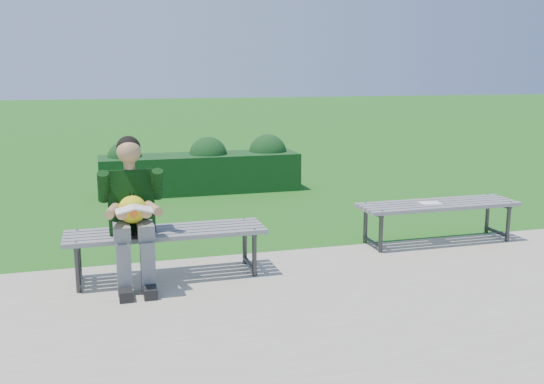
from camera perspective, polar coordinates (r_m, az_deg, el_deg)
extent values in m
plane|color=#176919|center=(6.49, 1.65, -5.66)|extent=(80.00, 80.00, 0.00)
cube|color=#ABA492|center=(4.94, 7.95, -11.15)|extent=(30.00, 3.50, 0.02)
cube|color=#164018|center=(9.75, -6.74, 1.78)|extent=(3.14, 0.79, 0.60)
sphere|color=#164018|center=(9.65, -13.70, 3.06)|extent=(0.53, 0.53, 0.53)
sphere|color=#164018|center=(9.75, -6.02, 3.40)|extent=(0.61, 0.61, 0.61)
sphere|color=#164018|center=(10.04, -0.40, 3.68)|extent=(0.63, 0.63, 0.63)
cube|color=gray|center=(5.41, -9.68, -4.29)|extent=(1.80, 0.08, 0.04)
cube|color=gray|center=(5.51, -9.80, -4.01)|extent=(1.80, 0.08, 0.04)
cube|color=gray|center=(5.61, -9.92, -3.74)|extent=(1.80, 0.08, 0.04)
cube|color=gray|center=(5.71, -10.04, -3.48)|extent=(1.80, 0.08, 0.04)
cube|color=gray|center=(5.81, -10.15, -3.23)|extent=(1.80, 0.08, 0.04)
cylinder|color=#2D2D30|center=(5.47, -17.83, -6.97)|extent=(0.04, 0.04, 0.41)
cylinder|color=#2D2D30|center=(5.83, -17.73, -5.84)|extent=(0.04, 0.04, 0.41)
cylinder|color=#2D2D30|center=(5.60, -17.89, -4.60)|extent=(0.04, 0.42, 0.04)
cylinder|color=#2D2D30|center=(5.69, -17.69, -7.78)|extent=(0.04, 0.42, 0.04)
cylinder|color=gray|center=(5.38, -17.99, -4.51)|extent=(0.02, 0.02, 0.01)
cylinder|color=gray|center=(5.78, -17.87, -3.43)|extent=(0.02, 0.02, 0.01)
cylinder|color=#2D2D30|center=(5.62, -1.67, -5.92)|extent=(0.04, 0.04, 0.41)
cylinder|color=#2D2D30|center=(5.98, -2.58, -4.89)|extent=(0.04, 0.04, 0.41)
cylinder|color=#2D2D30|center=(5.75, -2.15, -3.64)|extent=(0.04, 0.42, 0.04)
cylinder|color=#2D2D30|center=(5.84, -2.13, -6.75)|extent=(0.04, 0.42, 0.04)
cylinder|color=gray|center=(5.54, -1.64, -3.51)|extent=(0.02, 0.02, 0.01)
cylinder|color=gray|center=(5.93, -2.64, -2.53)|extent=(0.02, 0.02, 0.01)
cube|color=gray|center=(6.75, 16.29, -1.49)|extent=(1.80, 0.08, 0.04)
cube|color=gray|center=(6.84, 15.83, -1.31)|extent=(1.80, 0.08, 0.04)
cube|color=gray|center=(6.92, 15.38, -1.13)|extent=(1.80, 0.09, 0.04)
cube|color=gray|center=(7.01, 14.94, -0.96)|extent=(1.80, 0.09, 0.04)
cube|color=gray|center=(7.10, 14.51, -0.79)|extent=(1.80, 0.09, 0.04)
cylinder|color=#2D2D30|center=(6.44, 10.20, -3.87)|extent=(0.04, 0.04, 0.41)
cylinder|color=#2D2D30|center=(6.78, 8.79, -3.08)|extent=(0.04, 0.04, 0.41)
cylinder|color=#2D2D30|center=(6.57, 9.53, -1.92)|extent=(0.04, 0.42, 0.04)
cylinder|color=#2D2D30|center=(6.65, 9.44, -4.68)|extent=(0.04, 0.42, 0.04)
cylinder|color=gray|center=(6.37, 10.35, -1.74)|extent=(0.02, 0.02, 0.01)
cylinder|color=gray|center=(6.73, 8.79, -0.99)|extent=(0.02, 0.02, 0.01)
cylinder|color=#2D2D30|center=(7.26, 21.34, -2.78)|extent=(0.04, 0.04, 0.41)
cylinder|color=#2D2D30|center=(7.55, 19.61, -2.13)|extent=(0.04, 0.04, 0.41)
cylinder|color=#2D2D30|center=(7.36, 20.55, -1.06)|extent=(0.04, 0.42, 0.04)
cylinder|color=#2D2D30|center=(7.44, 20.38, -3.53)|extent=(0.04, 0.42, 0.04)
cylinder|color=gray|center=(7.19, 21.56, -0.88)|extent=(0.02, 0.02, 0.01)
cylinder|color=gray|center=(7.52, 19.65, -0.25)|extent=(0.02, 0.02, 0.01)
cube|color=gray|center=(5.41, -13.99, -3.54)|extent=(0.14, 0.42, 0.13)
cube|color=gray|center=(5.42, -11.87, -3.42)|extent=(0.14, 0.42, 0.13)
cube|color=gray|center=(5.32, -13.76, -7.04)|extent=(0.12, 0.13, 0.45)
cube|color=gray|center=(5.33, -11.60, -6.91)|extent=(0.12, 0.13, 0.45)
cube|color=black|center=(5.28, -13.62, -9.23)|extent=(0.11, 0.26, 0.09)
cube|color=black|center=(5.29, -11.43, -9.10)|extent=(0.11, 0.26, 0.09)
cube|color=black|center=(5.56, -13.14, -0.83)|extent=(0.40, 0.30, 0.59)
cylinder|color=tan|center=(5.48, -13.28, 2.40)|extent=(0.10, 0.10, 0.08)
sphere|color=tan|center=(5.45, -13.33, 3.72)|extent=(0.21, 0.21, 0.21)
sphere|color=black|center=(5.47, -13.36, 4.07)|extent=(0.21, 0.21, 0.21)
cylinder|color=black|center=(5.43, -15.58, 0.48)|extent=(0.10, 0.21, 0.30)
cylinder|color=black|center=(5.45, -10.75, 0.74)|extent=(0.10, 0.21, 0.30)
cylinder|color=tan|center=(5.24, -14.80, -1.74)|extent=(0.14, 0.31, 0.08)
cylinder|color=tan|center=(5.26, -11.10, -1.53)|extent=(0.14, 0.31, 0.08)
sphere|color=tan|center=(5.09, -13.97, -2.08)|extent=(0.09, 0.09, 0.09)
sphere|color=tan|center=(5.10, -11.72, -1.96)|extent=(0.09, 0.09, 0.09)
sphere|color=gold|center=(5.35, -13.00, -1.61)|extent=(0.24, 0.24, 0.24)
cone|color=orange|center=(5.24, -12.93, -1.94)|extent=(0.07, 0.07, 0.07)
cone|color=black|center=(5.33, -13.23, -0.24)|extent=(0.03, 0.04, 0.08)
cone|color=black|center=(5.35, -12.91, -0.25)|extent=(0.03, 0.04, 0.06)
sphere|color=white|center=(5.25, -13.44, -1.55)|extent=(0.04, 0.04, 0.04)
sphere|color=white|center=(5.25, -12.46, -1.50)|extent=(0.04, 0.04, 0.04)
cube|color=white|center=(5.06, -13.70, -1.62)|extent=(0.15, 0.20, 0.05)
cube|color=white|center=(5.07, -12.00, -1.53)|extent=(0.15, 0.20, 0.05)
cube|color=white|center=(6.87, 14.67, -1.00)|extent=(0.24, 0.19, 0.01)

